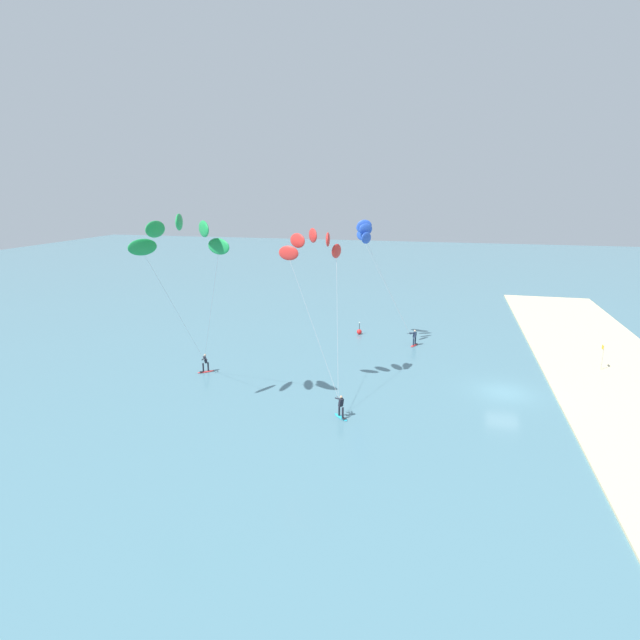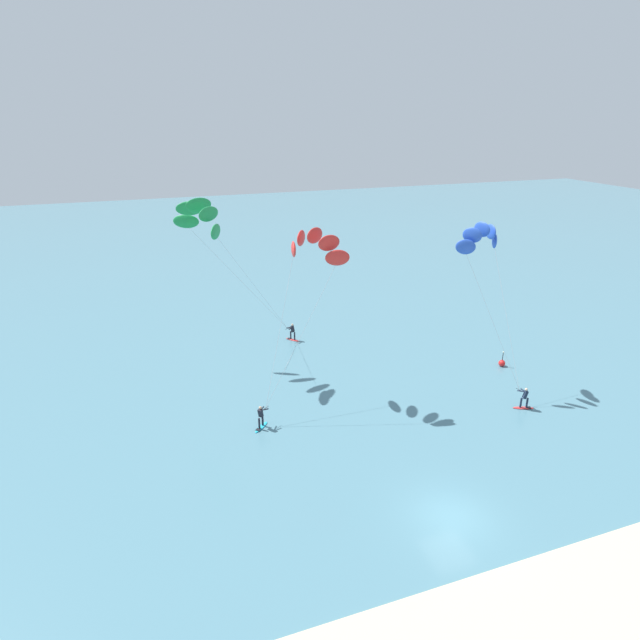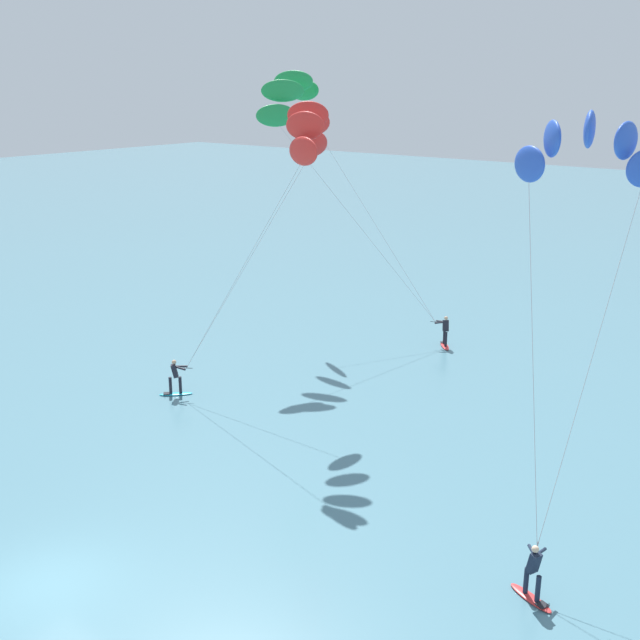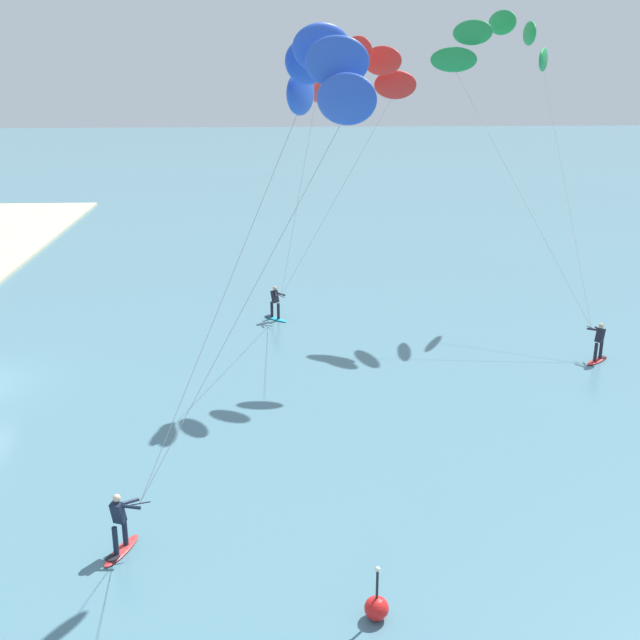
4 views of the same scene
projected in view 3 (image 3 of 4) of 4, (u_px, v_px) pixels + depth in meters
name	position (u px, v px, depth m)	size (l,w,h in m)	color
ground_plane	(46.00, 585.00, 21.99)	(240.00, 240.00, 0.00)	slate
kitesurfer_nearshore	(585.00, 169.00, 22.70)	(4.51, 6.82, 12.83)	red
kitesurfer_mid_water	(302.00, 143.00, 31.62)	(7.65, 6.47, 12.86)	#23ADD1
kitesurfer_far_out	(299.00, 106.00, 40.72)	(10.54, 6.90, 14.16)	red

